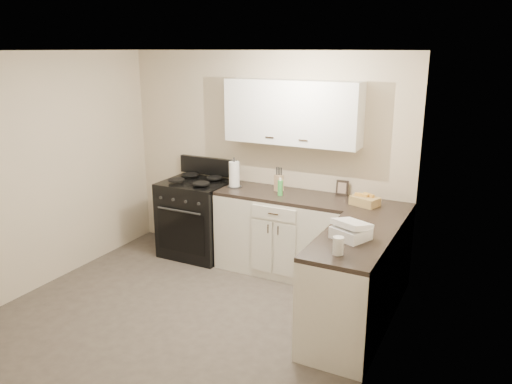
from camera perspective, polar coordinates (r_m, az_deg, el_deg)
The scene contains 20 objects.
floor at distance 4.99m, azimuth -8.66°, elevation -14.44°, with size 3.60×3.60×0.00m, color #473F38.
ceiling at distance 4.30m, azimuth -10.10°, elevation 15.61°, with size 3.60×3.60×0.00m, color white.
wall_back at distance 5.98m, azimuth 0.84°, elevation 3.86°, with size 3.60×3.60×0.00m, color beige.
wall_right at distance 3.76m, azimuth 13.54°, elevation -4.10°, with size 3.60×3.60×0.00m, color beige.
wall_left at distance 5.71m, azimuth -24.11°, elevation 1.84°, with size 3.60×3.60×0.00m, color beige.
base_cabinets_back at distance 5.78m, azimuth 3.29°, elevation -4.89°, with size 1.55×0.60×0.90m, color silver.
base_cabinets_right at distance 4.89m, azimuth 11.89°, elevation -9.28°, with size 0.60×1.90×0.90m, color silver.
countertop_back at distance 5.63m, azimuth 3.37°, elevation -0.42°, with size 1.55×0.60×0.04m, color black.
countertop_right at distance 4.71m, azimuth 12.22°, elevation -4.11°, with size 0.60×1.90×0.04m, color black.
upper_cabinets at distance 5.58m, azimuth 4.15°, elevation 9.07°, with size 1.55×0.30×0.70m, color white.
stove at distance 6.30m, azimuth -6.77°, elevation -3.10°, with size 0.80×0.69×0.97m, color black.
knife_block at distance 5.72m, azimuth 2.63°, elevation 1.04°, with size 0.09×0.08×0.19m, color tan.
paper_towel at distance 5.87m, azimuth -2.50°, elevation 2.02°, with size 0.13×0.13×0.30m, color white.
soap_bottle at distance 5.54m, azimuth 2.79°, elevation 0.46°, with size 0.06×0.06×0.17m, color green.
picture_frame at distance 5.63m, azimuth 9.82°, elevation 0.48°, with size 0.13×0.02×0.17m, color black.
wicker_basket at distance 5.32m, azimuth 12.33°, elevation -1.01°, with size 0.28×0.18×0.09m, color tan.
countertop_grill at distance 4.38m, azimuth 10.77°, elevation -4.64°, with size 0.28×0.26×0.10m, color white.
glass_jar at distance 4.03m, azimuth 9.38°, elevation -6.08°, with size 0.09×0.09×0.15m, color silver.
oven_mitt_near at distance 4.57m, azimuth 6.24°, elevation -11.20°, with size 0.02×0.17×0.29m, color black.
oven_mitt_far at distance 4.82m, azimuth 7.65°, elevation -9.08°, with size 0.02×0.13×0.23m, color black.
Camera 1 is at (2.57, -3.45, 2.52)m, focal length 35.00 mm.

